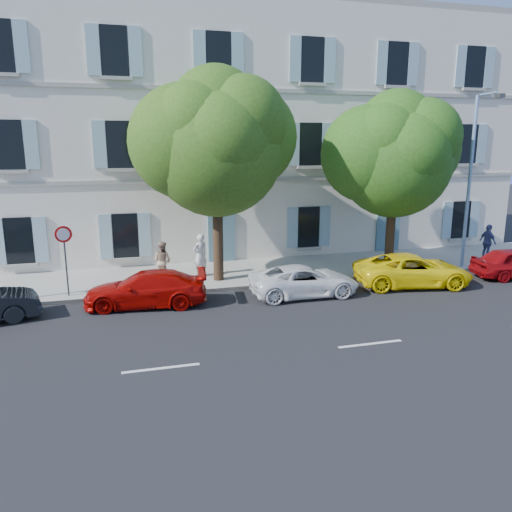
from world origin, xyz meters
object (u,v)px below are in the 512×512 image
object	(u,v)px
car_white_coupe	(304,281)
tree_left	(216,150)
street_lamp	(473,172)
road_sign	(64,246)
pedestrian_c	(488,242)
car_yellow_supercar	(413,270)
pedestrian_a	(200,255)
car_red_coupe	(146,289)
pedestrian_b	(162,261)
tree_right	(395,161)

from	to	relation	value
car_white_coupe	tree_left	size ratio (longest dim) A/B	0.51
street_lamp	road_sign	bearing A→B (deg)	179.37
street_lamp	pedestrian_c	distance (m)	4.11
pedestrian_c	car_yellow_supercar	bearing A→B (deg)	111.86
car_white_coupe	street_lamp	xyz separation A→B (m)	(8.38, 1.65, 3.85)
car_white_coupe	car_yellow_supercar	distance (m)	4.71
tree_left	pedestrian_a	distance (m)	4.49
car_red_coupe	pedestrian_b	world-z (taller)	pedestrian_b
road_sign	pedestrian_a	xyz separation A→B (m)	(5.19, 1.48, -0.99)
pedestrian_a	pedestrian_c	size ratio (longest dim) A/B	1.06
car_red_coupe	pedestrian_a	size ratio (longest dim) A/B	2.38
road_sign	car_white_coupe	bearing A→B (deg)	-12.04
car_white_coupe	street_lamp	size ratio (longest dim) A/B	0.55
street_lamp	car_red_coupe	bearing A→B (deg)	-174.80
pedestrian_c	car_red_coupe	bearing A→B (deg)	95.58
car_red_coupe	car_white_coupe	world-z (taller)	car_red_coupe
car_red_coupe	car_yellow_supercar	distance (m)	10.59
pedestrian_a	pedestrian_b	world-z (taller)	pedestrian_a
street_lamp	car_white_coupe	bearing A→B (deg)	-168.85
car_red_coupe	street_lamp	distance (m)	14.81
car_red_coupe	car_yellow_supercar	size ratio (longest dim) A/B	0.92
car_yellow_supercar	road_sign	bearing A→B (deg)	92.76
street_lamp	pedestrian_a	world-z (taller)	street_lamp
tree_right	car_red_coupe	bearing A→B (deg)	-170.64
tree_left	pedestrian_b	distance (m)	5.01
car_white_coupe	road_sign	size ratio (longest dim) A/B	1.59
car_white_coupe	street_lamp	world-z (taller)	street_lamp
tree_left	tree_right	size ratio (longest dim) A/B	1.10
pedestrian_b	tree_left	bearing A→B (deg)	-152.51
pedestrian_a	pedestrian_c	distance (m)	13.87
car_yellow_supercar	car_red_coupe	bearing A→B (deg)	98.78
car_yellow_supercar	tree_right	distance (m)	4.74
car_red_coupe	street_lamp	size ratio (longest dim) A/B	0.57
car_red_coupe	car_white_coupe	distance (m)	5.88
tree_right	street_lamp	distance (m)	3.65
tree_right	pedestrian_a	world-z (taller)	tree_right
tree_right	pedestrian_a	distance (m)	9.17
car_white_coupe	car_yellow_supercar	size ratio (longest dim) A/B	0.89
pedestrian_c	tree_left	bearing A→B (deg)	88.09
pedestrian_c	car_white_coupe	bearing A→B (deg)	101.82
car_white_coupe	pedestrian_b	size ratio (longest dim) A/B	2.55
street_lamp	tree_right	bearing A→B (deg)	172.69
street_lamp	pedestrian_a	bearing A→B (deg)	171.97
road_sign	pedestrian_b	xyz separation A→B (m)	(3.58, 1.21, -1.07)
road_sign	pedestrian_a	bearing A→B (deg)	15.93
car_yellow_supercar	street_lamp	distance (m)	5.50
car_white_coupe	tree_right	world-z (taller)	tree_right
tree_right	road_sign	bearing A→B (deg)	-178.82
car_yellow_supercar	pedestrian_b	size ratio (longest dim) A/B	2.85
car_yellow_supercar	pedestrian_c	distance (m)	6.28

